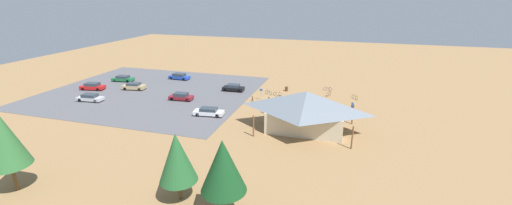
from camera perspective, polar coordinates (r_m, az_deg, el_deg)
The scene contains 25 objects.
ground at distance 57.97m, azimuth 4.19°, elevation 0.19°, with size 160.00×160.00×0.00m, color #937047.
parking_lot_asphalt at distance 66.91m, azimuth -18.23°, elevation 1.87°, with size 39.84×34.03×0.05m, color #56565B.
bike_pavilion at distance 45.33m, azimuth 8.93°, elevation -1.00°, with size 13.31×8.83×5.77m.
trash_bin at distance 64.16m, azimuth 5.47°, elevation 2.44°, with size 0.60×0.60×0.90m, color brown.
lot_sign at distance 58.28m, azimuth 0.90°, elevation 1.80°, with size 0.56×0.08×2.20m.
pine_midwest at distance 30.43m, azimuth -13.92°, elevation -9.50°, with size 3.57×3.57×6.82m.
pine_west at distance 26.97m, azimuth -5.91°, elevation -11.21°, with size 3.92×3.92×7.49m.
pine_mideast at distance 38.53m, azimuth -38.36°, elevation -5.16°, with size 3.84×3.84×8.38m.
bicycle_white_yard_right at distance 62.19m, azimuth 12.81°, elevation 1.45°, with size 0.76×1.64×0.86m.
bicycle_green_back_row at distance 56.75m, azimuth 3.84°, elevation 0.17°, with size 1.33×1.07×0.79m.
bicycle_blue_near_sign at distance 61.71m, azimuth 2.24°, elevation 1.78°, with size 1.51×0.90×0.89m.
bicycle_yellow_near_porch at distance 61.81m, azimuth 17.22°, elevation 0.92°, with size 1.07×1.46×0.77m.
bicycle_red_edge_south at distance 57.71m, azimuth -0.61°, elevation 0.53°, with size 0.79×1.57×0.83m.
bicycle_purple_lone_west at distance 65.84m, azimuth 12.65°, elevation 2.41°, with size 1.71×0.48×0.83m.
bicycle_silver_front_row at distance 61.12m, azimuth 3.85°, elevation 1.55°, with size 1.73×0.48×0.83m.
bicycle_teal_trailside at distance 58.81m, azimuth 3.92°, elevation 0.87°, with size 0.95×1.52×0.84m.
car_silver_mid_lot at distance 64.99m, azimuth -27.49°, elevation 0.79°, with size 4.76×2.16×1.35m.
car_maroon_near_entry at distance 59.82m, azimuth -13.22°, elevation 1.05°, with size 4.41×2.05×1.36m.
car_red_second_row at distance 72.51m, azimuth -27.15°, elevation 2.59°, with size 4.96×2.58×1.43m.
car_tan_end_stall at distance 69.18m, azimuth -20.95°, elevation 2.73°, with size 4.71×2.55×1.38m.
car_white_front_row at distance 51.42m, azimuth -8.43°, elevation -1.63°, with size 4.95×2.27×1.30m.
car_green_far_end at distance 76.67m, azimuth -22.65°, elevation 3.98°, with size 4.80×2.41×1.27m.
car_blue_back_corner at distance 74.51m, azimuth -13.53°, elevation 4.56°, with size 4.82×2.07×1.36m.
car_black_inner_stall at distance 63.83m, azimuth -4.06°, elevation 2.66°, with size 4.29×2.02×1.38m.
visitor_crossing_yard at distance 55.17m, azimuth 16.82°, elevation -0.61°, with size 0.38×0.36×1.71m.
Camera 1 is at (-11.45, 53.68, 18.66)m, focal length 22.42 mm.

